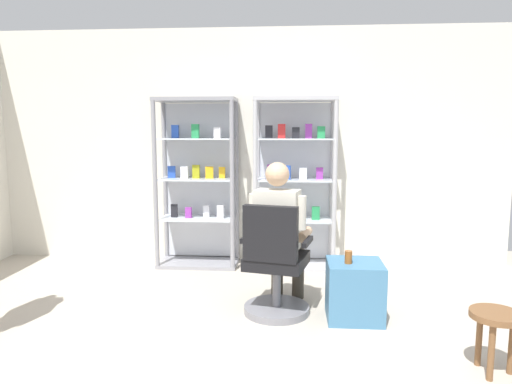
% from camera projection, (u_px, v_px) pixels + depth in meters
% --- Properties ---
extents(back_wall, '(6.00, 0.10, 2.70)m').
position_uv_depth(back_wall, '(248.00, 147.00, 5.43)').
color(back_wall, silver).
rests_on(back_wall, ground).
extents(display_cabinet_left, '(0.90, 0.45, 1.90)m').
position_uv_depth(display_cabinet_left, '(198.00, 182.00, 5.29)').
color(display_cabinet_left, gray).
rests_on(display_cabinet_left, ground).
extents(display_cabinet_right, '(0.90, 0.45, 1.90)m').
position_uv_depth(display_cabinet_right, '(295.00, 182.00, 5.21)').
color(display_cabinet_right, '#B7B7BC').
rests_on(display_cabinet_right, ground).
extents(office_chair, '(0.61, 0.58, 0.96)m').
position_uv_depth(office_chair, '(275.00, 270.00, 3.86)').
color(office_chair, slate).
rests_on(office_chair, ground).
extents(seated_shopkeeper, '(0.55, 0.61, 1.29)m').
position_uv_depth(seated_shopkeeper, '(280.00, 228.00, 3.97)').
color(seated_shopkeeper, '#3F382D').
rests_on(seated_shopkeeper, ground).
extents(storage_crate, '(0.45, 0.42, 0.48)m').
position_uv_depth(storage_crate, '(354.00, 290.00, 3.81)').
color(storage_crate, teal).
rests_on(storage_crate, ground).
extents(tea_glass, '(0.06, 0.06, 0.11)m').
position_uv_depth(tea_glass, '(348.00, 257.00, 3.74)').
color(tea_glass, brown).
rests_on(tea_glass, storage_crate).
extents(wooden_stool, '(0.32, 0.32, 0.41)m').
position_uv_depth(wooden_stool, '(495.00, 324.00, 2.94)').
color(wooden_stool, brown).
rests_on(wooden_stool, ground).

